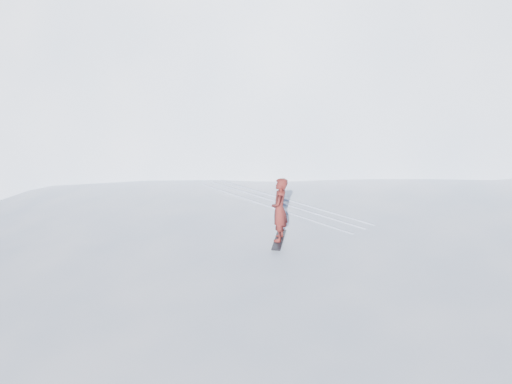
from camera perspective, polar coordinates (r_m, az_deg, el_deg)
ground at (r=16.62m, az=14.81°, el=-13.31°), size 400.00×400.00×0.00m
near_ridge at (r=18.85m, az=9.38°, el=-8.39°), size 36.00×28.00×4.80m
summit_peak at (r=48.39m, az=6.08°, el=10.17°), size 60.00×56.00×56.00m
peak_shoulder at (r=36.24m, az=-0.90°, el=6.52°), size 28.00×24.00×18.00m
wind_bumps at (r=17.35m, az=8.02°, el=-11.15°), size 16.00×14.40×1.00m
snowboard at (r=15.56m, az=2.31°, el=-4.79°), size 1.13×1.03×0.02m
snowboarder at (r=15.18m, az=2.36°, el=-1.77°), size 0.76×0.74×1.76m
board_tracks at (r=17.92m, az=2.52°, el=-1.11°), size 2.08×5.91×0.04m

